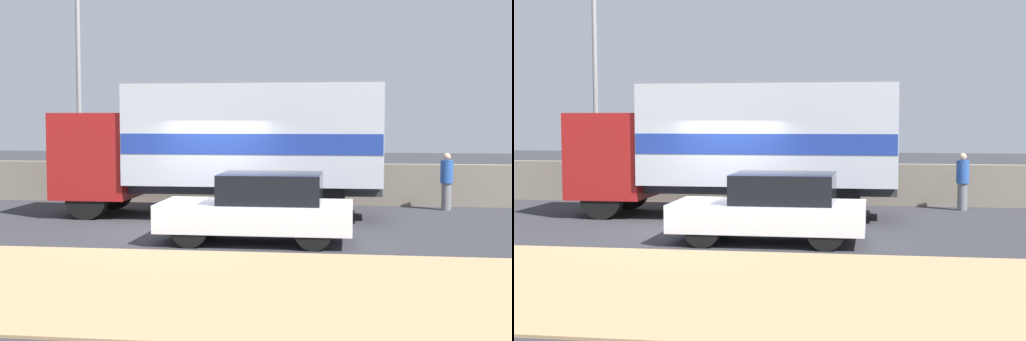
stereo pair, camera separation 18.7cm
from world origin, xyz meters
TOP-DOWN VIEW (x-y plane):
  - ground_plane at (0.00, 0.00)m, footprint 80.00×80.00m
  - dirt_shoulder_foreground at (0.00, -5.20)m, footprint 60.00×5.46m
  - stone_wall_backdrop at (0.00, 5.63)m, footprint 60.00×0.35m
  - street_lamp at (-4.99, 5.26)m, footprint 0.56×0.28m
  - box_truck at (0.07, 2.62)m, footprint 8.30×2.59m
  - car_hatchback at (1.37, -1.23)m, footprint 3.89×1.73m
  - pedestrian at (5.81, 4.72)m, footprint 0.34×0.34m

SIDE VIEW (x-z plane):
  - ground_plane at x=0.00m, z-range 0.00..0.00m
  - dirt_shoulder_foreground at x=0.00m, z-range 0.00..0.04m
  - stone_wall_backdrop at x=0.00m, z-range 0.00..1.21m
  - car_hatchback at x=1.37m, z-range 0.01..1.42m
  - pedestrian at x=5.81m, z-range 0.03..1.61m
  - box_truck at x=0.07m, z-range 0.23..3.60m
  - street_lamp at x=-4.99m, z-range 0.55..7.57m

